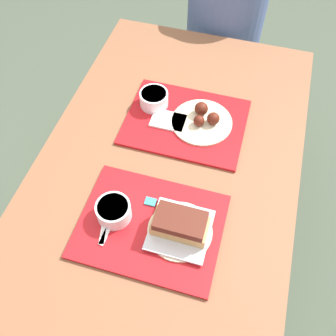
# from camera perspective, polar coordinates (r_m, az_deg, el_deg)

# --- Properties ---
(ground_plane) EXTENTS (12.00, 12.00, 0.00)m
(ground_plane) POSITION_cam_1_polar(r_m,az_deg,el_deg) (1.94, -0.35, -13.01)
(ground_plane) COLOR #424C3D
(picnic_table) EXTENTS (0.89, 1.55, 0.75)m
(picnic_table) POSITION_cam_1_polar(r_m,az_deg,el_deg) (1.35, -0.50, -2.83)
(picnic_table) COLOR brown
(picnic_table) RESTS_ON ground_plane
(picnic_bench_far) EXTENTS (0.85, 0.28, 0.44)m
(picnic_bench_far) POSITION_cam_1_polar(r_m,az_deg,el_deg) (2.22, 7.08, 14.72)
(picnic_bench_far) COLOR brown
(picnic_bench_far) RESTS_ON ground_plane
(tray_near) EXTENTS (0.44, 0.34, 0.01)m
(tray_near) POSITION_cam_1_polar(r_m,az_deg,el_deg) (1.17, -2.68, -8.79)
(tray_near) COLOR #B21419
(tray_near) RESTS_ON picnic_table
(tray_far) EXTENTS (0.44, 0.34, 0.01)m
(tray_far) POSITION_cam_1_polar(r_m,az_deg,el_deg) (1.40, 2.68, 7.03)
(tray_far) COLOR #B21419
(tray_far) RESTS_ON picnic_table
(bowl_coleslaw_near) EXTENTS (0.11, 0.11, 0.06)m
(bowl_coleslaw_near) POSITION_cam_1_polar(r_m,az_deg,el_deg) (1.16, -8.30, -6.42)
(bowl_coleslaw_near) COLOR silver
(bowl_coleslaw_near) RESTS_ON tray_near
(brisket_sandwich_plate) EXTENTS (0.20, 0.20, 0.09)m
(brisket_sandwich_plate) POSITION_cam_1_polar(r_m,az_deg,el_deg) (1.12, 1.86, -8.91)
(brisket_sandwich_plate) COLOR beige
(brisket_sandwich_plate) RESTS_ON tray_near
(plastic_fork_near) EXTENTS (0.05, 0.17, 0.00)m
(plastic_fork_near) POSITION_cam_1_polar(r_m,az_deg,el_deg) (1.18, -9.52, -7.65)
(plastic_fork_near) COLOR white
(plastic_fork_near) RESTS_ON tray_near
(plastic_knife_near) EXTENTS (0.02, 0.17, 0.00)m
(plastic_knife_near) POSITION_cam_1_polar(r_m,az_deg,el_deg) (1.18, -8.53, -7.94)
(plastic_knife_near) COLOR white
(plastic_knife_near) RESTS_ON tray_near
(condiment_packet) EXTENTS (0.04, 0.03, 0.01)m
(condiment_packet) POSITION_cam_1_polar(r_m,az_deg,el_deg) (1.20, -2.69, -5.15)
(condiment_packet) COLOR teal
(condiment_packet) RESTS_ON tray_near
(bowl_coleslaw_far) EXTENTS (0.11, 0.11, 0.06)m
(bowl_coleslaw_far) POSITION_cam_1_polar(r_m,az_deg,el_deg) (1.43, -2.16, 10.58)
(bowl_coleslaw_far) COLOR silver
(bowl_coleslaw_far) RESTS_ON tray_far
(wings_plate_far) EXTENTS (0.22, 0.22, 0.06)m
(wings_plate_far) POSITION_cam_1_polar(r_m,az_deg,el_deg) (1.39, 5.35, 7.46)
(wings_plate_far) COLOR beige
(wings_plate_far) RESTS_ON tray_far
(napkin_far) EXTENTS (0.13, 0.09, 0.01)m
(napkin_far) POSITION_cam_1_polar(r_m,az_deg,el_deg) (1.39, 0.04, 7.25)
(napkin_far) COLOR white
(napkin_far) RESTS_ON tray_far
(person_seated_across) EXTENTS (0.38, 0.38, 0.69)m
(person_seated_across) POSITION_cam_1_polar(r_m,az_deg,el_deg) (2.00, 8.83, 22.15)
(person_seated_across) COLOR #4C6093
(person_seated_across) RESTS_ON picnic_bench_far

